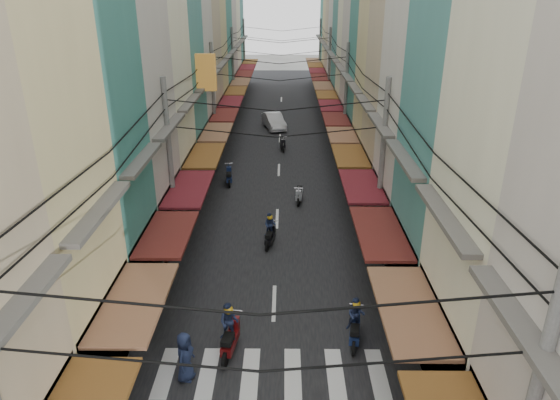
# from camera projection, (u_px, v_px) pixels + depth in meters

# --- Properties ---
(ground) EXTENTS (160.00, 160.00, 0.00)m
(ground) POSITION_uv_depth(u_px,v_px,m) (275.00, 277.00, 21.96)
(ground) COLOR #61615D
(ground) RESTS_ON ground
(road) EXTENTS (10.00, 80.00, 0.02)m
(road) POSITION_uv_depth(u_px,v_px,m) (280.00, 145.00, 40.36)
(road) COLOR black
(road) RESTS_ON ground
(sidewalk_left) EXTENTS (3.00, 80.00, 0.06)m
(sidewalk_left) POSITION_uv_depth(u_px,v_px,m) (200.00, 145.00, 40.41)
(sidewalk_left) COLOR gray
(sidewalk_left) RESTS_ON ground
(sidewalk_right) EXTENTS (3.00, 80.00, 0.06)m
(sidewalk_right) POSITION_uv_depth(u_px,v_px,m) (360.00, 145.00, 40.30)
(sidewalk_right) COLOR gray
(sidewalk_right) RESTS_ON ground
(crosswalk) EXTENTS (7.55, 2.40, 0.01)m
(crosswalk) POSITION_uv_depth(u_px,v_px,m) (272.00, 373.00, 16.43)
(crosswalk) COLOR silver
(crosswalk) RESTS_ON ground
(building_row_left) EXTENTS (7.80, 67.67, 23.70)m
(building_row_left) POSITION_uv_depth(u_px,v_px,m) (161.00, 20.00, 33.45)
(building_row_left) COLOR beige
(building_row_left) RESTS_ON ground
(building_row_right) EXTENTS (7.80, 68.98, 22.59)m
(building_row_right) POSITION_uv_depth(u_px,v_px,m) (397.00, 26.00, 33.34)
(building_row_right) COLOR #397F75
(building_row_right) RESTS_ON ground
(utility_poles) EXTENTS (10.20, 66.13, 8.20)m
(utility_poles) POSITION_uv_depth(u_px,v_px,m) (279.00, 72.00, 33.20)
(utility_poles) COLOR gray
(utility_poles) RESTS_ON ground
(white_car) EXTENTS (5.14, 3.06, 1.70)m
(white_car) POSITION_uv_depth(u_px,v_px,m) (274.00, 128.00, 45.24)
(white_car) COLOR silver
(white_car) RESTS_ON ground
(bicycle) EXTENTS (1.56, 1.00, 1.01)m
(bicycle) POSITION_uv_depth(u_px,v_px,m) (438.00, 264.00, 23.00)
(bicycle) COLOR black
(bicycle) RESTS_ON ground
(moving_scooters) EXTENTS (6.55, 25.78, 2.00)m
(moving_scooters) POSITION_uv_depth(u_px,v_px,m) (276.00, 237.00, 24.27)
(moving_scooters) COLOR black
(moving_scooters) RESTS_ON ground
(parked_scooters) EXTENTS (13.45, 13.24, 0.99)m
(parked_scooters) POSITION_uv_depth(u_px,v_px,m) (387.00, 308.00, 19.00)
(parked_scooters) COLOR black
(parked_scooters) RESTS_ON ground
(pedestrians) EXTENTS (12.96, 21.13, 2.21)m
(pedestrians) POSITION_uv_depth(u_px,v_px,m) (193.00, 232.00, 23.73)
(pedestrians) COLOR black
(pedestrians) RESTS_ON ground
(market_umbrella) EXTENTS (2.43, 2.43, 2.57)m
(market_umbrella) POSITION_uv_depth(u_px,v_px,m) (495.00, 308.00, 16.02)
(market_umbrella) COLOR #B2B2B7
(market_umbrella) RESTS_ON ground
(traffic_sign) EXTENTS (0.10, 0.65, 2.96)m
(traffic_sign) POSITION_uv_depth(u_px,v_px,m) (442.00, 306.00, 16.27)
(traffic_sign) COLOR gray
(traffic_sign) RESTS_ON ground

